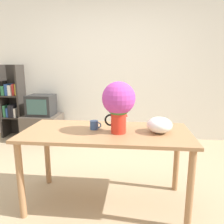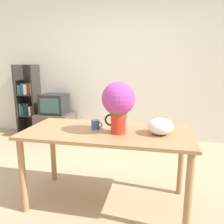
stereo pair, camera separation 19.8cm
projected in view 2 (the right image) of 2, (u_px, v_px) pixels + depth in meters
name	position (u px, v px, depth m)	size (l,w,h in m)	color
ground_plane	(90.00, 196.00, 2.32)	(12.00, 12.00, 0.00)	tan
wall_back	(122.00, 69.00, 4.01)	(8.00, 0.05, 2.60)	silver
table	(107.00, 141.00, 2.10)	(1.59, 0.73, 0.76)	#A3754C
flower_vase	(119.00, 102.00, 1.95)	(0.30, 0.30, 0.47)	red
coffee_mug	(96.00, 125.00, 2.14)	(0.11, 0.08, 0.09)	#385689
white_bowl	(160.00, 126.00, 1.96)	(0.23, 0.23, 0.15)	white
tv_stand	(56.00, 126.00, 4.14)	(0.64, 0.54, 0.48)	#4C4238
tv_set	(54.00, 104.00, 4.05)	(0.45, 0.40, 0.37)	black
bookshelf	(29.00, 100.00, 4.35)	(0.41, 0.32, 1.38)	#2D2823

